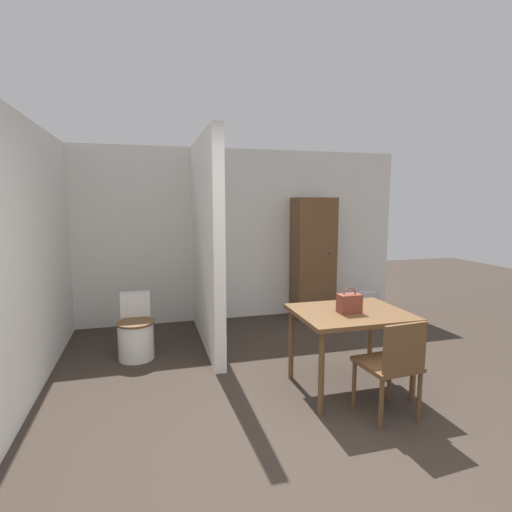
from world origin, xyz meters
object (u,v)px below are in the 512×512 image
Objects in this scene: handbag at (349,303)px; toilet at (136,332)px; dining_table at (350,320)px; wooden_cabinet at (313,258)px; space_heater at (367,307)px; wooden_chair at (392,363)px.

toilet is at bearing 144.06° from handbag.
handbag is (1.90, -1.38, 0.55)m from toilet.
dining_table is 0.55× the size of wooden_cabinet.
space_heater is (1.28, 1.84, -0.44)m from dining_table.
dining_table is 2.41m from wooden_cabinet.
wooden_chair is 2.68m from space_heater.
handbag is (-0.13, 0.50, 0.38)m from wooden_chair.
handbag reaches higher than toilet.
dining_table is 4.27× the size of handbag.
dining_table is 2.29m from space_heater.
space_heater is at bearing 58.83° from wooden_chair.
wooden_chair is (0.09, -0.55, -0.20)m from dining_table.
space_heater is at bearing 55.17° from dining_table.
wooden_cabinet reaches higher than space_heater.
wooden_chair is 2.77m from toilet.
toilet is at bearing 145.44° from dining_table.
wooden_cabinet is at bearing 74.36° from handbag.
dining_table is 0.18m from handbag.
space_heater is (3.22, 0.51, -0.06)m from toilet.
handbag is at bearing -128.47° from dining_table.
handbag is at bearing 99.53° from wooden_chair.
dining_table is at bearing -34.56° from toilet.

